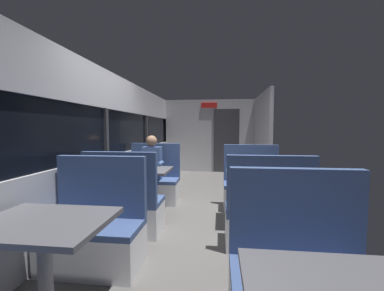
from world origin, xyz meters
TOP-DOWN VIEW (x-y plane):
  - ground_plane at (0.00, 0.00)m, footprint 3.30×9.20m
  - carriage_window_panel_left at (-1.45, 0.00)m, footprint 0.09×8.48m
  - carriage_end_bulkhead at (0.06, 4.19)m, footprint 2.90×0.11m
  - carriage_aisle_panel_right at (1.45, 3.00)m, footprint 0.08×2.40m
  - dining_table_near_window at (-0.89, -2.09)m, footprint 0.90×0.70m
  - bench_near_window_facing_entry at (-0.89, -1.39)m, footprint 0.95×0.50m
  - dining_table_mid_window at (-0.89, 0.10)m, footprint 0.90×0.70m
  - bench_mid_window_facing_end at (-0.89, -0.60)m, footprint 0.95×0.50m
  - bench_mid_window_facing_entry at (-0.89, 0.80)m, footprint 0.95×0.50m
  - bench_front_aisle_facing_entry at (0.89, -1.99)m, footprint 0.95×0.50m
  - dining_table_rear_aisle at (0.89, -0.10)m, footprint 0.90×0.70m
  - bench_rear_aisle_facing_end at (0.89, -0.80)m, footprint 0.95×0.50m
  - bench_rear_aisle_facing_entry at (0.89, 0.60)m, footprint 0.95×0.50m
  - seated_passenger at (-0.89, 0.72)m, footprint 0.47×0.55m
  - coffee_cup_primary at (-0.96, 0.15)m, footprint 0.07×0.07m

SIDE VIEW (x-z plane):
  - ground_plane at x=0.00m, z-range -0.02..0.00m
  - bench_near_window_facing_entry at x=-0.89m, z-range -0.22..0.88m
  - bench_mid_window_facing_end at x=-0.89m, z-range -0.22..0.88m
  - bench_mid_window_facing_entry at x=-0.89m, z-range -0.22..0.88m
  - bench_front_aisle_facing_entry at x=0.89m, z-range -0.22..0.88m
  - bench_rear_aisle_facing_end at x=0.89m, z-range -0.22..0.88m
  - bench_rear_aisle_facing_entry at x=0.89m, z-range -0.22..0.88m
  - seated_passenger at x=-0.89m, z-range -0.09..1.17m
  - dining_table_near_window at x=-0.89m, z-range 0.27..1.01m
  - dining_table_mid_window at x=-0.89m, z-range 0.27..1.01m
  - dining_table_rear_aisle at x=0.89m, z-range 0.27..1.01m
  - coffee_cup_primary at x=-0.96m, z-range 0.74..0.83m
  - carriage_window_panel_left at x=-1.45m, z-range -0.04..2.26m
  - carriage_end_bulkhead at x=0.06m, z-range -0.01..2.29m
  - carriage_aisle_panel_right at x=1.45m, z-range 0.00..2.30m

